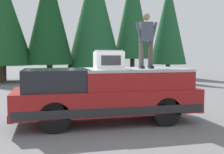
# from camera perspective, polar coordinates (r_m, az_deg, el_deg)

# --- Properties ---
(ground_plane) EXTENTS (90.00, 90.00, 0.00)m
(ground_plane) POSITION_cam_1_polar(r_m,az_deg,el_deg) (8.72, -3.54, -9.16)
(ground_plane) COLOR slate
(pickup_truck) EXTENTS (2.01, 5.54, 1.65)m
(pickup_truck) POSITION_cam_1_polar(r_m,az_deg,el_deg) (8.53, -1.12, -3.49)
(pickup_truck) COLOR maroon
(pickup_truck) RESTS_ON ground
(compressor_unit) EXTENTS (0.65, 0.84, 0.56)m
(compressor_unit) POSITION_cam_1_polar(r_m,az_deg,el_deg) (8.39, -0.70, 3.60)
(compressor_unit) COLOR silver
(compressor_unit) RESTS_ON pickup_truck
(person_on_truck_bed) EXTENTS (0.29, 0.72, 1.69)m
(person_on_truck_bed) POSITION_cam_1_polar(r_m,az_deg,el_deg) (8.65, 7.03, 7.74)
(person_on_truck_bed) COLOR #423D38
(person_on_truck_bed) RESTS_ON pickup_truck
(parked_car_grey) EXTENTS (1.64, 4.10, 1.16)m
(parked_car_grey) POSITION_cam_1_polar(r_m,az_deg,el_deg) (18.60, 7.34, -0.11)
(parked_car_grey) COLOR gray
(parked_car_grey) RESTS_ON ground
(conifer_far_left) EXTENTS (3.30, 3.30, 8.69)m
(conifer_far_left) POSITION_cam_1_polar(r_m,az_deg,el_deg) (26.17, 11.54, 10.77)
(conifer_far_left) COLOR #4C3826
(conifer_far_left) RESTS_ON ground
(conifer_left) EXTENTS (3.30, 3.30, 9.95)m
(conifer_left) POSITION_cam_1_polar(r_m,az_deg,el_deg) (25.06, 4.26, 13.16)
(conifer_left) COLOR #4C3826
(conifer_left) RESTS_ON ground
(conifer_center_left) EXTENTS (4.62, 4.62, 10.27)m
(conifer_center_left) POSITION_cam_1_polar(r_m,az_deg,el_deg) (24.24, -3.66, 13.00)
(conifer_center_left) COLOR #4C3826
(conifer_center_left) RESTS_ON ground
(conifer_center_right) EXTENTS (3.83, 3.83, 9.24)m
(conifer_center_right) POSITION_cam_1_polar(r_m,az_deg,el_deg) (23.09, -12.87, 12.40)
(conifer_center_right) COLOR #4C3826
(conifer_center_right) RESTS_ON ground
(conifer_right) EXTENTS (4.73, 4.73, 8.82)m
(conifer_right) POSITION_cam_1_polar(r_m,az_deg,el_deg) (23.34, -21.88, 11.53)
(conifer_right) COLOR #4C3826
(conifer_right) RESTS_ON ground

